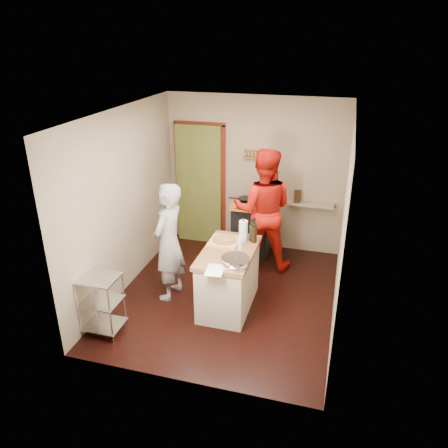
% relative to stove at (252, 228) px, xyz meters
% --- Properties ---
extents(floor, '(3.50, 3.50, 0.00)m').
position_rel_stove_xyz_m(floor, '(-0.05, -1.42, -0.45)').
color(floor, black).
rests_on(floor, ground).
extents(back_wall, '(3.00, 0.44, 2.60)m').
position_rel_stove_xyz_m(back_wall, '(-0.69, 0.36, 0.68)').
color(back_wall, gray).
rests_on(back_wall, ground).
extents(left_wall, '(0.04, 3.50, 2.60)m').
position_rel_stove_xyz_m(left_wall, '(-1.55, -1.42, 0.85)').
color(left_wall, gray).
rests_on(left_wall, ground).
extents(right_wall, '(0.04, 3.50, 2.60)m').
position_rel_stove_xyz_m(right_wall, '(1.45, -1.42, 0.85)').
color(right_wall, gray).
rests_on(right_wall, ground).
extents(ceiling, '(3.00, 3.50, 0.02)m').
position_rel_stove_xyz_m(ceiling, '(-0.05, -1.42, 2.16)').
color(ceiling, white).
rests_on(ceiling, back_wall).
extents(stove, '(0.60, 0.63, 1.00)m').
position_rel_stove_xyz_m(stove, '(0.00, 0.00, 0.00)').
color(stove, black).
rests_on(stove, ground).
extents(wire_shelving, '(0.48, 0.40, 0.80)m').
position_rel_stove_xyz_m(wire_shelving, '(-1.33, -2.62, -0.01)').
color(wire_shelving, silver).
rests_on(wire_shelving, ground).
extents(island, '(0.70, 1.28, 1.17)m').
position_rel_stove_xyz_m(island, '(0.05, -1.65, 0.01)').
color(island, beige).
rests_on(island, ground).
extents(person_stripe, '(0.47, 0.66, 1.70)m').
position_rel_stove_xyz_m(person_stripe, '(-0.82, -1.62, 0.40)').
color(person_stripe, '#AFAFB4').
rests_on(person_stripe, ground).
extents(person_red, '(1.03, 0.84, 1.94)m').
position_rel_stove_xyz_m(person_red, '(0.25, -0.40, 0.52)').
color(person_red, '#B3140B').
rests_on(person_red, ground).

